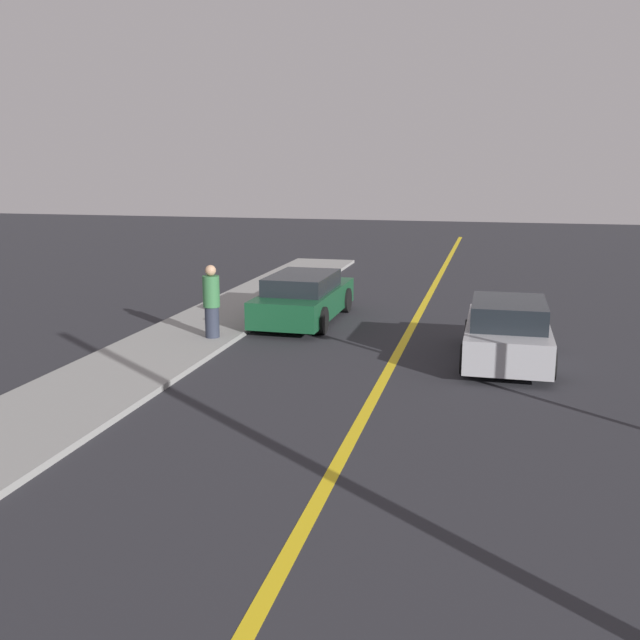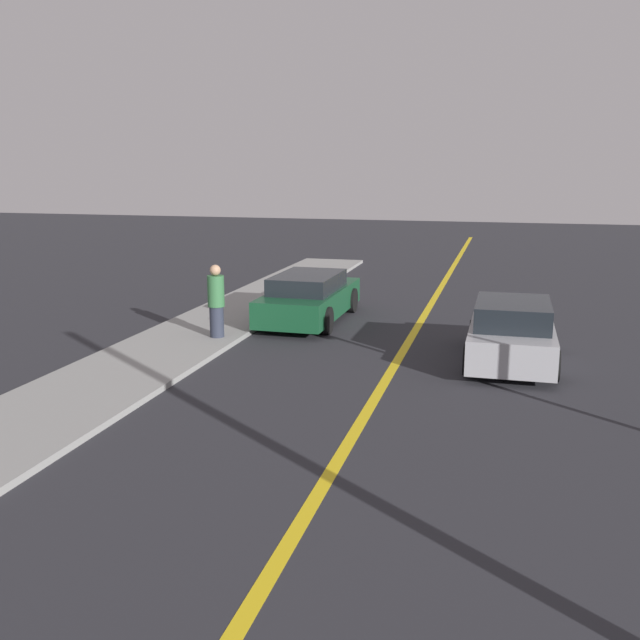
{
  "view_description": "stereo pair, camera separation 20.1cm",
  "coord_description": "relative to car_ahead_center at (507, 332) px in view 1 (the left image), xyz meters",
  "views": [
    {
      "loc": [
        2.0,
        5.28,
        4.11
      ],
      "look_at": [
        -0.6,
        15.84,
        1.75
      ],
      "focal_mm": 40.0,
      "sensor_mm": 36.0,
      "label": 1
    },
    {
      "loc": [
        2.19,
        5.33,
        4.11
      ],
      "look_at": [
        -0.6,
        15.84,
        1.75
      ],
      "focal_mm": 40.0,
      "sensor_mm": 36.0,
      "label": 2
    }
  ],
  "objects": [
    {
      "name": "road_center_line",
      "position": [
        -2.34,
        -2.51,
        -0.65
      ],
      "size": [
        0.2,
        60.0,
        0.01
      ],
      "color": "gold",
      "rests_on": "ground_plane"
    },
    {
      "name": "car_far_distant",
      "position": [
        -5.26,
        2.91,
        -0.0
      ],
      "size": [
        1.92,
        4.56,
        1.31
      ],
      "rotation": [
        0.0,
        0.0,
        -0.01
      ],
      "color": "#144728",
      "rests_on": "ground_plane"
    },
    {
      "name": "pedestrian_mid_group",
      "position": [
        -6.77,
        0.15,
        0.33
      ],
      "size": [
        0.39,
        0.39,
        1.73
      ],
      "color": "#282D3D",
      "rests_on": "sidewalk_left"
    },
    {
      "name": "sidewalk_left",
      "position": [
        -7.49,
        -2.83,
        -0.59
      ],
      "size": [
        2.53,
        35.37,
        0.12
      ],
      "color": "gray",
      "rests_on": "ground_plane"
    },
    {
      "name": "car_ahead_center",
      "position": [
        0.0,
        0.0,
        0.0
      ],
      "size": [
        1.85,
        3.85,
        1.36
      ],
      "rotation": [
        0.0,
        0.0,
        0.0
      ],
      "color": "#9E9EA3",
      "rests_on": "ground_plane"
    }
  ]
}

